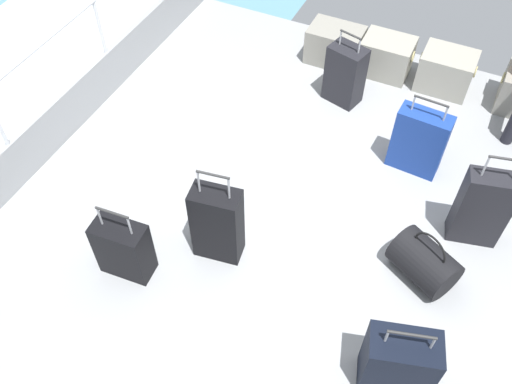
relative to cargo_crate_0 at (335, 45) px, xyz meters
The scene contains 13 objects.
ground_plane 2.14m from the cargo_crate_0, 81.88° to the right, with size 4.40×5.20×0.06m, color #939699.
gunwale_port 2.81m from the cargo_crate_0, 131.63° to the right, with size 0.06×5.20×0.45m, color #939699.
railing_port 2.88m from the cargo_crate_0, 131.63° to the right, with size 0.04×4.20×1.02m.
cargo_crate_0 is the anchor object (origin of this frame).
cargo_crate_1 0.56m from the cargo_crate_0, ahead, with size 0.55×0.38×0.39m.
cargo_crate_2 1.17m from the cargo_crate_0, ahead, with size 0.56×0.40×0.40m.
suitcase_1 3.21m from the cargo_crate_0, 99.32° to the right, with size 0.41×0.24×0.72m.
suitcase_2 2.50m from the cargo_crate_0, 43.37° to the right, with size 0.42×0.27×0.92m.
suitcase_3 0.65m from the cargo_crate_0, 62.15° to the right, with size 0.40×0.31×0.77m.
suitcase_4 2.72m from the cargo_crate_0, 89.17° to the right, with size 0.40×0.26×0.92m.
suitcase_5 3.53m from the cargo_crate_0, 63.41° to the right, with size 0.50×0.37×0.70m.
suitcase_6 1.67m from the cargo_crate_0, 44.52° to the right, with size 0.46×0.22×0.78m.
duffel_bag 2.73m from the cargo_crate_0, 55.57° to the right, with size 0.58×0.52×0.49m.
Camera 1 is at (1.07, -2.73, 3.72)m, focal length 38.90 mm.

